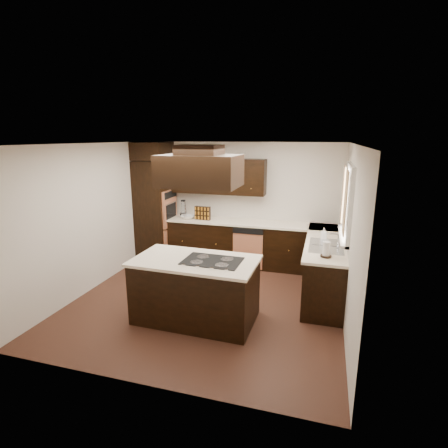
{
  "coord_description": "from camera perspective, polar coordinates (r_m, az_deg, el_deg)",
  "views": [
    {
      "loc": [
        1.72,
        -4.96,
        2.61
      ],
      "look_at": [
        0.1,
        0.6,
        1.15
      ],
      "focal_mm": 28.0,
      "sensor_mm": 36.0,
      "label": 1
    }
  ],
  "objects": [
    {
      "name": "base_cabinets_back",
      "position": [
        7.3,
        2.15,
        -3.17
      ],
      "size": [
        2.93,
        0.6,
        0.88
      ],
      "primitive_type": "cube",
      "color": "black",
      "rests_on": "floor"
    },
    {
      "name": "island_top",
      "position": [
        4.97,
        -4.75,
        -6.0
      ],
      "size": [
        1.78,
        1.03,
        0.04
      ],
      "primitive_type": "cube",
      "rotation": [
        0.0,
        0.0,
        -0.02
      ],
      "color": "#FFECD0",
      "rests_on": "island"
    },
    {
      "name": "sink_rim",
      "position": [
        5.76,
        16.34,
        -3.45
      ],
      "size": [
        0.52,
        0.84,
        0.01
      ],
      "primitive_type": "cube",
      "color": "silver",
      "rests_on": "countertop_right"
    },
    {
      "name": "oven_column",
      "position": [
        7.68,
        -11.19,
        2.23
      ],
      "size": [
        0.65,
        0.75,
        2.12
      ],
      "primitive_type": "cube",
      "color": "black",
      "rests_on": "floor"
    },
    {
      "name": "paper_towel",
      "position": [
        5.22,
        16.37,
        -4.03
      ],
      "size": [
        0.13,
        0.13,
        0.23
      ],
      "primitive_type": "cylinder",
      "rotation": [
        0.0,
        0.0,
        0.28
      ],
      "color": "silver",
      "rests_on": "countertop_right"
    },
    {
      "name": "wall_right",
      "position": [
        5.16,
        19.99,
        -2.01
      ],
      "size": [
        0.02,
        4.2,
        2.5
      ],
      "primitive_type": "cube",
      "color": "beige",
      "rests_on": "ground"
    },
    {
      "name": "blender_pitcher",
      "position": [
        7.46,
        -6.66,
        2.75
      ],
      "size": [
        0.13,
        0.13,
        0.26
      ],
      "primitive_type": "cone",
      "color": "silver",
      "rests_on": "blender_base"
    },
    {
      "name": "dishwasher_front",
      "position": [
        6.97,
        3.89,
        -4.4
      ],
      "size": [
        0.6,
        0.05,
        0.72
      ],
      "primitive_type": "cube",
      "color": "#D57C54",
      "rests_on": "floor"
    },
    {
      "name": "countertop_back",
      "position": [
        7.16,
        2.16,
        0.31
      ],
      "size": [
        2.93,
        0.63,
        0.04
      ],
      "primitive_type": "cube",
      "color": "#FFECD0",
      "rests_on": "base_cabinets_back"
    },
    {
      "name": "cooktop",
      "position": [
        4.88,
        -1.95,
        -6.05
      ],
      "size": [
        0.81,
        0.55,
        0.01
      ],
      "primitive_type": "cube",
      "rotation": [
        0.0,
        0.0,
        -0.02
      ],
      "color": "black",
      "rests_on": "island_top"
    },
    {
      "name": "hood_duct",
      "position": [
        4.7,
        -4.01,
        11.99
      ],
      "size": [
        0.55,
        0.5,
        0.13
      ],
      "primitive_type": "cube",
      "color": "black",
      "rests_on": "ceiling"
    },
    {
      "name": "island",
      "position": [
        5.15,
        -4.64,
        -10.82
      ],
      "size": [
        1.71,
        0.96,
        0.88
      ],
      "primitive_type": "cube",
      "rotation": [
        0.0,
        0.0,
        -0.02
      ],
      "color": "black",
      "rests_on": "floor"
    },
    {
      "name": "floor",
      "position": [
        5.87,
        -2.64,
        -12.39
      ],
      "size": [
        4.2,
        4.2,
        0.02
      ],
      "primitive_type": "cube",
      "color": "brown",
      "rests_on": "ground"
    },
    {
      "name": "soap_bottle",
      "position": [
        6.13,
        15.96,
        -1.47
      ],
      "size": [
        0.1,
        0.11,
        0.2
      ],
      "primitive_type": "imported",
      "rotation": [
        0.0,
        0.0,
        0.21
      ],
      "color": "silver",
      "rests_on": "countertop_right"
    },
    {
      "name": "ceiling",
      "position": [
        5.25,
        -2.96,
        13.04
      ],
      "size": [
        4.2,
        4.2,
        0.02
      ],
      "primitive_type": "cube",
      "color": "white",
      "rests_on": "ground"
    },
    {
      "name": "mixing_bowl",
      "position": [
        7.39,
        -5.92,
        1.14
      ],
      "size": [
        0.35,
        0.35,
        0.07
      ],
      "primitive_type": "imported",
      "rotation": [
        0.0,
        0.0,
        0.23
      ],
      "color": "silver",
      "rests_on": "countertop_back"
    },
    {
      "name": "spice_rack",
      "position": [
        7.27,
        -3.51,
        1.79
      ],
      "size": [
        0.34,
        0.1,
        0.28
      ],
      "primitive_type": "cube",
      "rotation": [
        0.0,
        0.0,
        -0.06
      ],
      "color": "black",
      "rests_on": "countertop_back"
    },
    {
      "name": "base_cabinets_right",
      "position": [
        6.25,
        16.05,
        -6.75
      ],
      "size": [
        0.6,
        2.4,
        0.88
      ],
      "primitive_type": "cube",
      "color": "black",
      "rests_on": "floor"
    },
    {
      "name": "curtain_right",
      "position": [
        6.01,
        18.88,
        4.68
      ],
      "size": [
        0.02,
        0.34,
        0.9
      ],
      "primitive_type": "cube",
      "color": "#FFECC0",
      "rests_on": "wall_right"
    },
    {
      "name": "window_pane",
      "position": [
        5.61,
        19.89,
        3.45
      ],
      "size": [
        0.0,
        1.2,
        1.0
      ],
      "primitive_type": "cube",
      "color": "white",
      "rests_on": "wall_right"
    },
    {
      "name": "range_hood",
      "position": [
        4.72,
        -3.96,
        8.66
      ],
      "size": [
        1.05,
        0.72,
        0.42
      ],
      "primitive_type": "cube",
      "color": "black",
      "rests_on": "ceiling"
    },
    {
      "name": "countertop_right",
      "position": [
        6.1,
        16.2,
        -2.7
      ],
      "size": [
        0.63,
        2.4,
        0.04
      ],
      "primitive_type": "cube",
      "color": "#FFECD0",
      "rests_on": "base_cabinets_right"
    },
    {
      "name": "window_frame",
      "position": [
        5.6,
        19.61,
        3.47
      ],
      "size": [
        0.06,
        1.32,
        1.12
      ],
      "primitive_type": "cube",
      "color": "silver",
      "rests_on": "wall_right"
    },
    {
      "name": "blender_base",
      "position": [
        7.49,
        -6.62,
        1.4
      ],
      "size": [
        0.15,
        0.15,
        0.1
      ],
      "primitive_type": "cylinder",
      "color": "silver",
      "rests_on": "countertop_back"
    },
    {
      "name": "wall_back",
      "position": [
        7.4,
        2.54,
        3.54
      ],
      "size": [
        4.2,
        0.02,
        2.5
      ],
      "primitive_type": "cube",
      "color": "beige",
      "rests_on": "ground"
    },
    {
      "name": "curtain_left",
      "position": [
        5.18,
        19.22,
        3.24
      ],
      "size": [
        0.02,
        0.34,
        0.9
      ],
      "primitive_type": "cube",
      "color": "#FFECC0",
      "rests_on": "wall_right"
    },
    {
      "name": "upper_cabinets",
      "position": [
        7.26,
        -1.09,
        7.81
      ],
      "size": [
        2.0,
        0.34,
        0.72
      ],
      "primitive_type": "cube",
      "color": "black",
      "rests_on": "wall_back"
    },
    {
      "name": "wall_left",
      "position": [
        6.41,
        -20.92,
        0.96
      ],
      "size": [
        0.02,
        4.2,
        2.5
      ],
      "primitive_type": "cube",
      "color": "beige",
      "rests_on": "ground"
    },
    {
      "name": "wall_oven_face",
      "position": [
        7.52,
        -8.84,
        2.54
      ],
      "size": [
        0.05,
        0.62,
        0.78
      ],
      "primitive_type": "cube",
      "color": "#D57C54",
      "rests_on": "oven_column"
    },
    {
      "name": "wall_front",
      "position": [
        3.6,
        -13.91,
        -8.48
      ],
      "size": [
        4.2,
        0.02,
        2.5
      ],
      "primitive_type": "cube",
      "color": "beige",
      "rests_on": "ground"
    }
  ]
}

